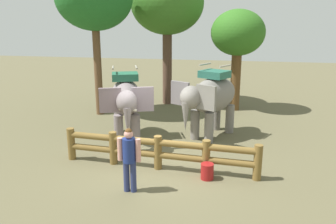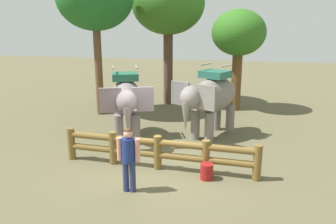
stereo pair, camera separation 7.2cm
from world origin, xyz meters
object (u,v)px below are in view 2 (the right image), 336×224
tree_back_center (239,35)px  elephant_center (211,97)px  feed_bucket (207,171)px  tourist_woman_in_black (129,155)px  elephant_near_left (126,100)px  tree_far_left (168,4)px  log_fence (158,150)px

tree_back_center → elephant_center: bearing=-100.9°
feed_bucket → tourist_woman_in_black: bearing=-149.4°
elephant_center → elephant_near_left: bearing=-163.5°
elephant_near_left → tree_far_left: tree_far_left is taller
elephant_center → feed_bucket: elephant_center is taller
tree_far_left → tree_back_center: size_ratio=1.39×
tree_far_left → feed_bucket: 10.62m
elephant_near_left → tourist_woman_in_black: 4.20m
log_fence → elephant_center: size_ratio=1.85×
tree_back_center → feed_bucket: bearing=-94.3°
elephant_center → tree_far_left: size_ratio=0.48×
elephant_center → feed_bucket: bearing=-86.2°
elephant_near_left → tree_back_center: tree_back_center is taller
log_fence → elephant_center: 3.67m
elephant_center → tree_far_left: bearing=118.1°
log_fence → tree_back_center: tree_back_center is taller
elephant_center → log_fence: bearing=-111.4°
log_fence → tree_far_left: (-1.48, 8.48, 4.60)m
tree_back_center → feed_bucket: 8.94m
tourist_woman_in_black → tree_far_left: bearing=96.2°
log_fence → tourist_woman_in_black: bearing=-104.3°
tourist_woman_in_black → tree_far_left: tree_far_left is taller
log_fence → tree_far_left: bearing=99.9°
tree_back_center → tree_far_left: bearing=169.4°
log_fence → feed_bucket: (1.54, -0.40, -0.37)m
tree_far_left → tree_back_center: (3.63, -0.68, -1.47)m
feed_bucket → elephant_center: bearing=93.8°
elephant_center → tourist_woman_in_black: size_ratio=1.88×
log_fence → elephant_near_left: elephant_near_left is taller
elephant_near_left → elephant_center: bearing=16.5°
elephant_near_left → tree_far_left: 7.12m
elephant_center → tree_back_center: size_ratio=0.67×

